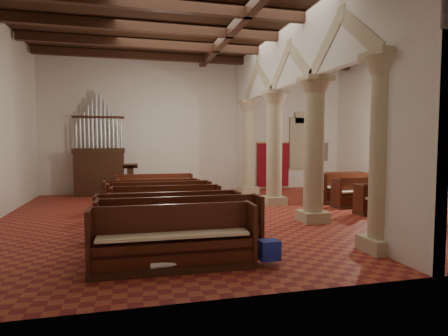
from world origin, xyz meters
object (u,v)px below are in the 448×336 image
lectern (131,184)px  processional_banner (323,173)px  aisle_pew_0 (407,208)px  pipe_organ (100,163)px  nave_pew_0 (174,248)px

lectern → processional_banner: 8.74m
lectern → aisle_pew_0: lectern is taller
pipe_organ → aisle_pew_0: size_ratio=2.55×
aisle_pew_0 → nave_pew_0: bearing=-161.2°
processional_banner → aisle_pew_0: size_ratio=1.39×
pipe_organ → lectern: bearing=-46.1°
aisle_pew_0 → processional_banner: bearing=80.6°
pipe_organ → lectern: pipe_organ is taller
processional_banner → lectern: bearing=159.4°
lectern → nave_pew_0: (0.76, -8.69, -0.22)m
lectern → aisle_pew_0: bearing=-37.3°
nave_pew_0 → aisle_pew_0: 7.49m
pipe_organ → aisle_pew_0: 11.77m
aisle_pew_0 → pipe_organ: bearing=139.3°
lectern → processional_banner: size_ratio=0.59×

